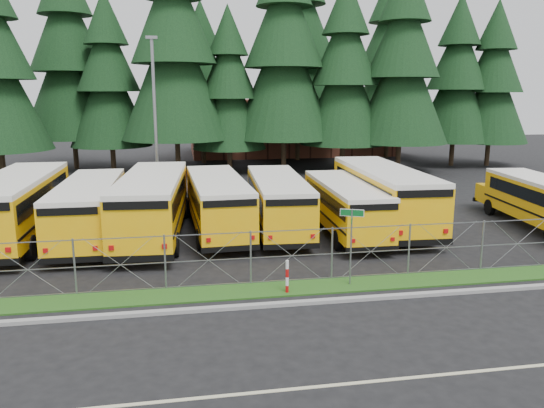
{
  "coord_description": "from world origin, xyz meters",
  "views": [
    {
      "loc": [
        -6.36,
        -18.95,
        6.79
      ],
      "look_at": [
        -2.36,
        4.0,
        1.87
      ],
      "focal_mm": 35.0,
      "sensor_mm": 36.0,
      "label": 1
    }
  ],
  "objects_px": {
    "bus_2": "(154,206)",
    "striped_bollard": "(287,277)",
    "bus_3": "(217,204)",
    "light_standard": "(155,113)",
    "street_sign": "(351,231)",
    "bus_0": "(20,208)",
    "bus_1": "(91,211)",
    "bus_6": "(381,196)",
    "bus_5": "(343,207)",
    "bus_east": "(540,204)",
    "bus_4": "(277,203)"
  },
  "relations": [
    {
      "from": "bus_2",
      "to": "striped_bollard",
      "type": "bearing_deg",
      "value": -56.18
    },
    {
      "from": "street_sign",
      "to": "bus_1",
      "type": "bearing_deg",
      "value": 141.52
    },
    {
      "from": "bus_1",
      "to": "striped_bollard",
      "type": "height_order",
      "value": "bus_1"
    },
    {
      "from": "bus_4",
      "to": "bus_5",
      "type": "bearing_deg",
      "value": -17.16
    },
    {
      "from": "bus_1",
      "to": "bus_4",
      "type": "distance_m",
      "value": 8.91
    },
    {
      "from": "bus_east",
      "to": "bus_0",
      "type": "bearing_deg",
      "value": -179.18
    },
    {
      "from": "bus_6",
      "to": "bus_0",
      "type": "bearing_deg",
      "value": -178.75
    },
    {
      "from": "bus_5",
      "to": "bus_6",
      "type": "bearing_deg",
      "value": 26.95
    },
    {
      "from": "bus_6",
      "to": "light_standard",
      "type": "height_order",
      "value": "light_standard"
    },
    {
      "from": "bus_east",
      "to": "bus_2",
      "type": "bearing_deg",
      "value": -179.34
    },
    {
      "from": "bus_2",
      "to": "street_sign",
      "type": "xyz_separation_m",
      "value": [
        7.15,
        -7.98,
        0.52
      ]
    },
    {
      "from": "bus_5",
      "to": "light_standard",
      "type": "xyz_separation_m",
      "value": [
        -9.22,
        9.93,
        4.22
      ]
    },
    {
      "from": "bus_5",
      "to": "bus_east",
      "type": "height_order",
      "value": "bus_east"
    },
    {
      "from": "bus_0",
      "to": "bus_3",
      "type": "relative_size",
      "value": 1.11
    },
    {
      "from": "bus_3",
      "to": "bus_6",
      "type": "distance_m",
      "value": 8.44
    },
    {
      "from": "bus_0",
      "to": "bus_4",
      "type": "relative_size",
      "value": 1.13
    },
    {
      "from": "light_standard",
      "to": "bus_1",
      "type": "bearing_deg",
      "value": -106.89
    },
    {
      "from": "bus_1",
      "to": "bus_2",
      "type": "xyz_separation_m",
      "value": [
        2.89,
        -0.0,
        0.13
      ]
    },
    {
      "from": "bus_0",
      "to": "striped_bollard",
      "type": "xyz_separation_m",
      "value": [
        10.88,
        -8.87,
        -0.94
      ]
    },
    {
      "from": "bus_3",
      "to": "bus_east",
      "type": "distance_m",
      "value": 16.26
    },
    {
      "from": "bus_3",
      "to": "striped_bollard",
      "type": "bearing_deg",
      "value": -81.16
    },
    {
      "from": "bus_5",
      "to": "bus_east",
      "type": "distance_m",
      "value": 10.09
    },
    {
      "from": "bus_3",
      "to": "street_sign",
      "type": "xyz_separation_m",
      "value": [
        4.13,
        -8.4,
        0.65
      ]
    },
    {
      "from": "bus_6",
      "to": "bus_east",
      "type": "bearing_deg",
      "value": -13.13
    },
    {
      "from": "bus_east",
      "to": "bus_6",
      "type": "bearing_deg",
      "value": 170.9
    },
    {
      "from": "bus_3",
      "to": "street_sign",
      "type": "relative_size",
      "value": 3.75
    },
    {
      "from": "bus_3",
      "to": "bus_6",
      "type": "bearing_deg",
      "value": -3.56
    },
    {
      "from": "bus_east",
      "to": "striped_bollard",
      "type": "relative_size",
      "value": 8.18
    },
    {
      "from": "bus_5",
      "to": "bus_east",
      "type": "xyz_separation_m",
      "value": [
        10.04,
        -0.95,
        0.01
      ]
    },
    {
      "from": "light_standard",
      "to": "bus_5",
      "type": "bearing_deg",
      "value": -47.1
    },
    {
      "from": "bus_east",
      "to": "light_standard",
      "type": "xyz_separation_m",
      "value": [
        -19.26,
        10.88,
        4.21
      ]
    },
    {
      "from": "striped_bollard",
      "to": "bus_3",
      "type": "bearing_deg",
      "value": 101.3
    },
    {
      "from": "bus_2",
      "to": "striped_bollard",
      "type": "distance_m",
      "value": 9.67
    },
    {
      "from": "striped_bollard",
      "to": "bus_4",
      "type": "bearing_deg",
      "value": 81.84
    },
    {
      "from": "bus_5",
      "to": "bus_6",
      "type": "distance_m",
      "value": 2.64
    },
    {
      "from": "bus_5",
      "to": "street_sign",
      "type": "xyz_separation_m",
      "value": [
        -1.94,
        -7.11,
        0.75
      ]
    },
    {
      "from": "bus_1",
      "to": "bus_east",
      "type": "distance_m",
      "value": 22.09
    },
    {
      "from": "bus_6",
      "to": "striped_bollard",
      "type": "height_order",
      "value": "bus_6"
    },
    {
      "from": "bus_0",
      "to": "light_standard",
      "type": "height_order",
      "value": "light_standard"
    },
    {
      "from": "bus_6",
      "to": "street_sign",
      "type": "height_order",
      "value": "bus_6"
    },
    {
      "from": "street_sign",
      "to": "striped_bollard",
      "type": "relative_size",
      "value": 2.34
    },
    {
      "from": "bus_0",
      "to": "bus_1",
      "type": "distance_m",
      "value": 3.26
    },
    {
      "from": "bus_2",
      "to": "bus_3",
      "type": "height_order",
      "value": "bus_2"
    },
    {
      "from": "bus_3",
      "to": "light_standard",
      "type": "height_order",
      "value": "light_standard"
    },
    {
      "from": "light_standard",
      "to": "bus_4",
      "type": "bearing_deg",
      "value": -55.0
    },
    {
      "from": "bus_2",
      "to": "bus_east",
      "type": "relative_size",
      "value": 1.18
    },
    {
      "from": "street_sign",
      "to": "striped_bollard",
      "type": "distance_m",
      "value": 2.8
    },
    {
      "from": "bus_3",
      "to": "street_sign",
      "type": "bearing_deg",
      "value": -66.3
    },
    {
      "from": "bus_3",
      "to": "striped_bollard",
      "type": "xyz_separation_m",
      "value": [
        1.76,
        -8.78,
        -0.78
      ]
    },
    {
      "from": "bus_2",
      "to": "striped_bollard",
      "type": "relative_size",
      "value": 9.63
    }
  ]
}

